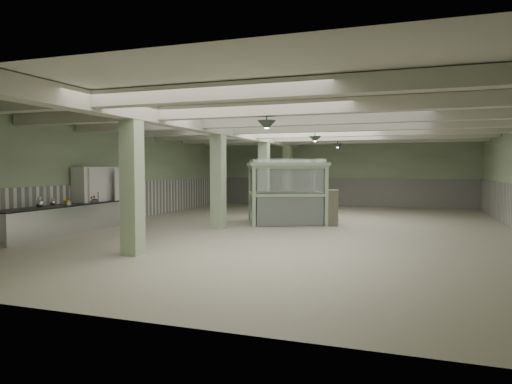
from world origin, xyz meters
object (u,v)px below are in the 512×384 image
(walkin_cooler, at_px, (100,198))
(filing_cabinet, at_px, (332,208))
(prep_counter, at_px, (64,219))
(guard_booth, at_px, (286,181))

(walkin_cooler, bearing_deg, filing_cabinet, 21.34)
(prep_counter, distance_m, filing_cabinet, 8.99)
(prep_counter, relative_size, walkin_cooler, 2.31)
(prep_counter, relative_size, filing_cabinet, 3.94)
(prep_counter, bearing_deg, guard_booth, 41.02)
(walkin_cooler, relative_size, filing_cabinet, 1.70)
(guard_booth, relative_size, filing_cabinet, 2.76)
(walkin_cooler, xyz_separation_m, guard_booth, (5.88, 3.18, 0.58))
(prep_counter, height_order, guard_booth, guard_booth)
(prep_counter, height_order, filing_cabinet, filing_cabinet)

